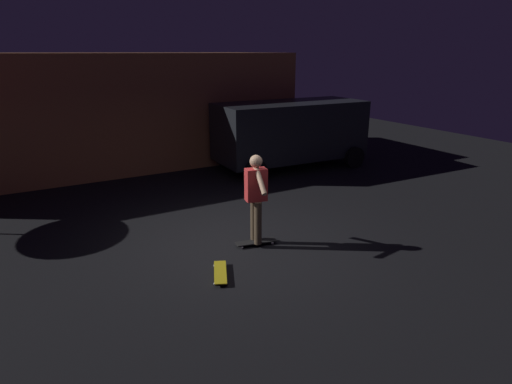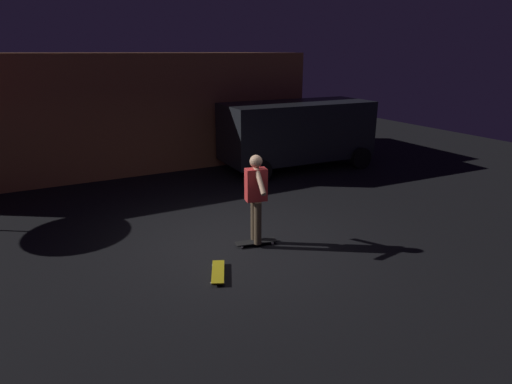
{
  "view_description": "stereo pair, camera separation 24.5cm",
  "coord_description": "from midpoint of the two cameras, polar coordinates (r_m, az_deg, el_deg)",
  "views": [
    {
      "loc": [
        -3.42,
        -6.66,
        3.49
      ],
      "look_at": [
        0.32,
        -0.14,
        1.05
      ],
      "focal_mm": 30.45,
      "sensor_mm": 36.0,
      "label": 1
    },
    {
      "loc": [
        -3.2,
        -6.78,
        3.49
      ],
      "look_at": [
        0.32,
        -0.14,
        1.05
      ],
      "focal_mm": 30.45,
      "sensor_mm": 36.0,
      "label": 2
    }
  ],
  "objects": [
    {
      "name": "ground_plane",
      "position": [
        8.26,
        -3.32,
        -7.03
      ],
      "size": [
        28.0,
        28.0,
        0.0
      ],
      "primitive_type": "plane",
      "color": "black"
    },
    {
      "name": "low_building",
      "position": [
        14.81,
        -20.14,
        10.07
      ],
      "size": [
        11.92,
        4.2,
        3.45
      ],
      "color": "#C67A47",
      "rests_on": "ground_plane"
    },
    {
      "name": "parked_van",
      "position": [
        13.56,
        4.06,
        8.05
      ],
      "size": [
        4.67,
        2.35,
        2.03
      ],
      "color": "black",
      "rests_on": "ground_plane"
    },
    {
      "name": "skateboard_ridden",
      "position": [
        8.26,
        -0.86,
        -6.59
      ],
      "size": [
        0.8,
        0.35,
        0.07
      ],
      "color": "black",
      "rests_on": "ground_plane"
    },
    {
      "name": "skateboard_spare",
      "position": [
        7.22,
        -5.7,
        -10.49
      ],
      "size": [
        0.5,
        0.79,
        0.07
      ],
      "color": "gold",
      "rests_on": "ground_plane"
    },
    {
      "name": "skater",
      "position": [
        7.9,
        -0.89,
        -0.1
      ],
      "size": [
        0.42,
        0.98,
        1.67
      ],
      "color": "brown",
      "rests_on": "skateboard_ridden"
    }
  ]
}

